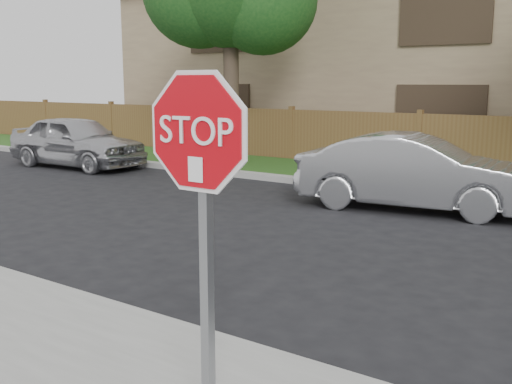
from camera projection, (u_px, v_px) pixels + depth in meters
The scene contains 3 objects.
stop_sign at pixel (201, 185), 3.58m from camera, with size 1.01×0.13×2.55m.
sedan_far_left at pixel (77, 141), 17.17m from camera, with size 1.76×4.38×1.49m, color #B6B7BB.
sedan_left at pixel (414, 173), 11.43m from camera, with size 1.54×4.40×1.45m, color #AFB0B4.
Camera 1 is at (1.55, -4.18, 2.44)m, focal length 42.00 mm.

